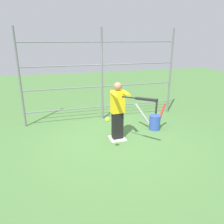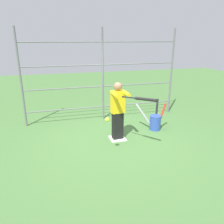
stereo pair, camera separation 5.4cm
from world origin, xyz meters
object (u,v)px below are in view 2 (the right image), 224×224
batter (118,110)px  bat_bucket (155,121)px  baseball_bat_swinging (143,99)px  softball_in_flight (107,120)px

batter → bat_bucket: 1.39m
baseball_bat_swinging → bat_bucket: bearing=-128.7°
batter → bat_bucket: size_ratio=1.81×
softball_in_flight → bat_bucket: 2.13m
baseball_bat_swinging → softball_in_flight: (0.79, -0.03, -0.40)m
batter → softball_in_flight: bearing=58.4°
softball_in_flight → batter: bearing=-121.6°
bat_bucket → softball_in_flight: bearing=33.2°
baseball_bat_swinging → bat_bucket: 1.79m
softball_in_flight → baseball_bat_swinging: bearing=177.7°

